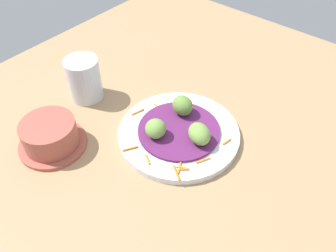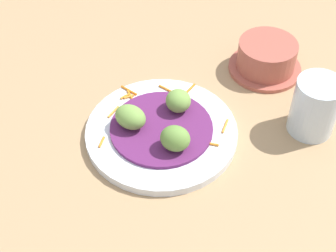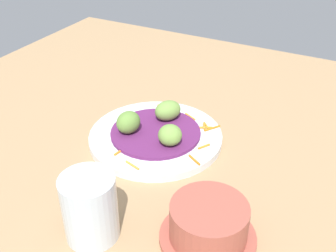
# 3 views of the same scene
# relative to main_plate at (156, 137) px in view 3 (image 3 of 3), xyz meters

# --- Properties ---
(table_surface) EXTENTS (1.10, 1.10, 0.02)m
(table_surface) POSITION_rel_main_plate_xyz_m (0.03, -0.01, -0.02)
(table_surface) COLOR tan
(table_surface) RESTS_ON ground
(main_plate) EXTENTS (0.26, 0.26, 0.02)m
(main_plate) POSITION_rel_main_plate_xyz_m (0.00, 0.00, 0.00)
(main_plate) COLOR silver
(main_plate) RESTS_ON table_surface
(cabbage_bed) EXTENTS (0.17, 0.17, 0.01)m
(cabbage_bed) POSITION_rel_main_plate_xyz_m (0.00, 0.00, 0.01)
(cabbage_bed) COLOR #60235B
(cabbage_bed) RESTS_ON main_plate
(carrot_garnish) EXTENTS (0.17, 0.21, 0.00)m
(carrot_garnish) POSITION_rel_main_plate_xyz_m (-0.05, -0.02, 0.01)
(carrot_garnish) COLOR orange
(carrot_garnish) RESTS_ON main_plate
(guac_scoop_left) EXTENTS (0.05, 0.06, 0.04)m
(guac_scoop_left) POSITION_rel_main_plate_xyz_m (0.04, 0.03, 0.04)
(guac_scoop_left) COLOR olive
(guac_scoop_left) RESTS_ON cabbage_bed
(guac_scoop_center) EXTENTS (0.06, 0.06, 0.04)m
(guac_scoop_center) POSITION_rel_main_plate_xyz_m (-0.04, 0.03, 0.03)
(guac_scoop_center) COLOR #759E47
(guac_scoop_center) RESTS_ON cabbage_bed
(guac_scoop_right) EXTENTS (0.06, 0.07, 0.04)m
(guac_scoop_right) POSITION_rel_main_plate_xyz_m (0.00, -0.05, 0.03)
(guac_scoop_right) COLOR #759E47
(guac_scoop_right) RESTS_ON cabbage_bed
(terracotta_bowl) EXTENTS (0.14, 0.14, 0.06)m
(terracotta_bowl) POSITION_rel_main_plate_xyz_m (-0.19, 0.18, 0.02)
(terracotta_bowl) COLOR #A85142
(terracotta_bowl) RESTS_ON table_surface
(water_glass) EXTENTS (0.08, 0.08, 0.10)m
(water_glass) POSITION_rel_main_plate_xyz_m (-0.04, 0.25, 0.04)
(water_glass) COLOR silver
(water_glass) RESTS_ON table_surface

